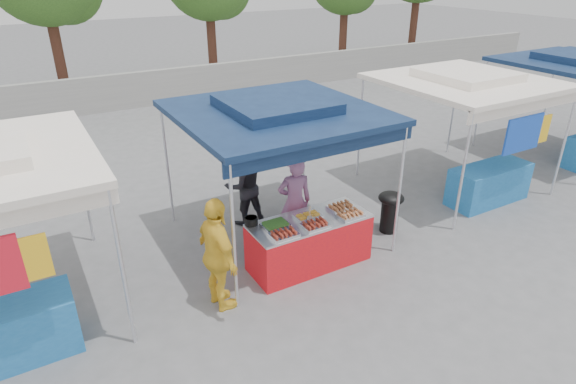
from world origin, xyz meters
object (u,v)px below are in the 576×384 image
wok_burner (390,208)px  helper_man (244,186)px  cooking_pot (251,221)px  vendor_table (309,242)px  customer_person (218,255)px  vendor_woman (295,202)px

wok_burner → helper_man: helper_man is taller
cooking_pot → wok_burner: (2.77, -0.15, -0.44)m
vendor_table → cooking_pot: bearing=159.5°
vendor_table → cooking_pot: size_ratio=9.48×
cooking_pot → customer_person: bearing=-143.6°
helper_man → vendor_woman: bearing=114.1°
wok_burner → vendor_table: bearing=165.9°
cooking_pot → wok_burner: size_ratio=0.26×
vendor_table → wok_burner: vendor_table is taller
vendor_table → cooking_pot: 1.06m
vendor_woman → helper_man: vendor_woman is taller
wok_burner → vendor_woman: (-1.76, 0.51, 0.36)m
wok_burner → vendor_woman: bearing=144.2°
cooking_pot → vendor_woman: (1.01, 0.36, -0.08)m
vendor_woman → helper_man: 1.22m
vendor_table → customer_person: 1.78m
vendor_table → wok_burner: 1.90m
vendor_woman → cooking_pot: bearing=34.8°
helper_man → customer_person: customer_person is taller
vendor_table → vendor_woman: 0.81m
vendor_table → customer_person: customer_person is taller
helper_man → customer_person: (-1.40, -2.10, 0.10)m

